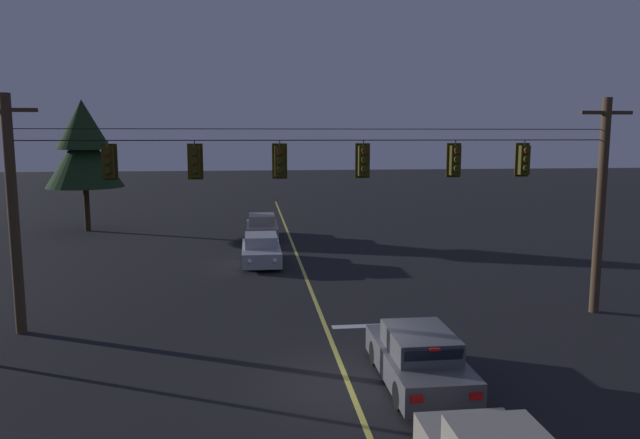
# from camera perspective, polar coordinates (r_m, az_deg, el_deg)

# --- Properties ---
(ground_plane) EXTENTS (180.00, 180.00, 0.00)m
(ground_plane) POSITION_cam_1_polar(r_m,az_deg,el_deg) (15.44, 2.70, -15.32)
(ground_plane) COLOR black
(lane_centre_stripe) EXTENTS (0.14, 60.00, 0.01)m
(lane_centre_stripe) POSITION_cam_1_polar(r_m,az_deg,el_deg) (25.81, -1.30, -5.65)
(lane_centre_stripe) COLOR #D1C64C
(lane_centre_stripe) RESTS_ON ground
(stop_bar_paint) EXTENTS (3.40, 0.36, 0.01)m
(stop_bar_paint) POSITION_cam_1_polar(r_m,az_deg,el_deg) (19.82, 6.10, -9.97)
(stop_bar_paint) COLOR silver
(stop_bar_paint) RESTS_ON ground
(signal_span_assembly) EXTENTS (20.79, 0.32, 7.35)m
(signal_span_assembly) POSITION_cam_1_polar(r_m,az_deg,el_deg) (19.25, 0.35, 1.23)
(signal_span_assembly) COLOR #423021
(signal_span_assembly) RESTS_ON ground
(traffic_light_leftmost) EXTENTS (0.48, 0.41, 1.22)m
(traffic_light_leftmost) POSITION_cam_1_polar(r_m,az_deg,el_deg) (19.44, -19.49, 5.17)
(traffic_light_leftmost) COLOR black
(traffic_light_left_inner) EXTENTS (0.48, 0.41, 1.22)m
(traffic_light_left_inner) POSITION_cam_1_polar(r_m,az_deg,el_deg) (19.04, -11.82, 5.41)
(traffic_light_left_inner) COLOR black
(traffic_light_centre) EXTENTS (0.48, 0.41, 1.22)m
(traffic_light_centre) POSITION_cam_1_polar(r_m,az_deg,el_deg) (18.99, -3.84, 5.56)
(traffic_light_centre) COLOR black
(traffic_light_right_inner) EXTENTS (0.48, 0.41, 1.22)m
(traffic_light_right_inner) POSITION_cam_1_polar(r_m,az_deg,el_deg) (19.31, 4.15, 5.60)
(traffic_light_right_inner) COLOR black
(traffic_light_rightmost) EXTENTS (0.48, 0.41, 1.22)m
(traffic_light_rightmost) POSITION_cam_1_polar(r_m,az_deg,el_deg) (20.10, 12.74, 5.52)
(traffic_light_rightmost) COLOR black
(traffic_light_far_right) EXTENTS (0.48, 0.41, 1.22)m
(traffic_light_far_right) POSITION_cam_1_polar(r_m,az_deg,el_deg) (21.01, 18.85, 5.39)
(traffic_light_far_right) COLOR black
(car_waiting_near_lane) EXTENTS (1.80, 4.33, 1.39)m
(car_waiting_near_lane) POSITION_cam_1_polar(r_m,az_deg,el_deg) (15.37, 9.37, -12.93)
(car_waiting_near_lane) COLOR #4C4C51
(car_waiting_near_lane) RESTS_ON ground
(car_oncoming_lead) EXTENTS (1.80, 4.42, 1.39)m
(car_oncoming_lead) POSITION_cam_1_polar(r_m,az_deg,el_deg) (28.85, -5.62, -2.91)
(car_oncoming_lead) COLOR #A5A5AD
(car_oncoming_lead) RESTS_ON ground
(car_oncoming_trailing) EXTENTS (1.80, 4.42, 1.39)m
(car_oncoming_trailing) POSITION_cam_1_polar(r_m,az_deg,el_deg) (35.94, -5.55, -0.73)
(car_oncoming_trailing) COLOR gray
(car_oncoming_trailing) RESTS_ON ground
(tree_verge_far) EXTENTS (4.77, 4.77, 8.31)m
(tree_verge_far) POSITION_cam_1_polar(r_m,az_deg,el_deg) (40.76, -21.57, 6.35)
(tree_verge_far) COLOR #332316
(tree_verge_far) RESTS_ON ground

